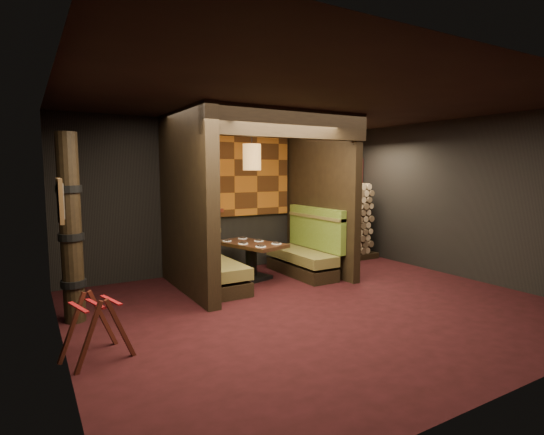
{
  "coord_description": "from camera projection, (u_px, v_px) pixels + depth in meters",
  "views": [
    {
      "loc": [
        -3.54,
        -4.72,
        1.93
      ],
      "look_at": [
        0.0,
        1.3,
        1.15
      ],
      "focal_mm": 28.0,
      "sensor_mm": 36.0,
      "label": 1
    }
  ],
  "objects": [
    {
      "name": "floor",
      "position": [
        318.0,
        307.0,
        6.04
      ],
      "size": [
        6.5,
        5.5,
        0.02
      ],
      "primitive_type": "cube",
      "color": "black",
      "rests_on": "ground"
    },
    {
      "name": "ceiling",
      "position": [
        321.0,
        101.0,
        5.72
      ],
      "size": [
        6.5,
        5.5,
        0.02
      ],
      "primitive_type": "cube",
      "color": "black",
      "rests_on": "ground"
    },
    {
      "name": "wall_back",
      "position": [
        234.0,
        196.0,
        8.25
      ],
      "size": [
        6.5,
        0.02,
        2.85
      ],
      "primitive_type": "cube",
      "color": "black",
      "rests_on": "ground"
    },
    {
      "name": "wall_front",
      "position": [
        519.0,
        231.0,
        3.52
      ],
      "size": [
        6.5,
        0.02,
        2.85
      ],
      "primitive_type": "cube",
      "color": "black",
      "rests_on": "ground"
    },
    {
      "name": "wall_left",
      "position": [
        57.0,
        221.0,
        4.24
      ],
      "size": [
        0.02,
        5.5,
        2.85
      ],
      "primitive_type": "cube",
      "color": "black",
      "rests_on": "ground"
    },
    {
      "name": "wall_right",
      "position": [
        467.0,
        199.0,
        7.52
      ],
      "size": [
        0.02,
        5.5,
        2.85
      ],
      "primitive_type": "cube",
      "color": "black",
      "rests_on": "ground"
    },
    {
      "name": "partition_left",
      "position": [
        186.0,
        203.0,
        6.62
      ],
      "size": [
        0.2,
        2.2,
        2.85
      ],
      "primitive_type": "cube",
      "color": "black",
      "rests_on": "floor"
    },
    {
      "name": "partition_right",
      "position": [
        321.0,
        197.0,
        7.99
      ],
      "size": [
        0.15,
        2.1,
        2.85
      ],
      "primitive_type": "cube",
      "color": "black",
      "rests_on": "floor"
    },
    {
      "name": "header_beam",
      "position": [
        291.0,
        123.0,
        6.34
      ],
      "size": [
        2.85,
        0.18,
        0.44
      ],
      "primitive_type": "cube",
      "color": "black",
      "rests_on": "partition_left"
    },
    {
      "name": "tapa_back_panel",
      "position": [
        234.0,
        176.0,
        8.15
      ],
      "size": [
        2.4,
        0.06,
        1.55
      ],
      "primitive_type": "cube",
      "color": "#9E5416",
      "rests_on": "wall_back"
    },
    {
      "name": "tapa_side_panel",
      "position": [
        189.0,
        175.0,
        6.78
      ],
      "size": [
        0.04,
        1.85,
        1.45
      ],
      "primitive_type": "cube",
      "color": "#9E5416",
      "rests_on": "partition_left"
    },
    {
      "name": "lacquer_shelf",
      "position": [
        208.0,
        211.0,
        7.88
      ],
      "size": [
        0.6,
        0.12,
        0.07
      ],
      "primitive_type": "cube",
      "color": "#541B12",
      "rests_on": "wall_back"
    },
    {
      "name": "booth_bench_left",
      "position": [
        211.0,
        264.0,
        6.93
      ],
      "size": [
        0.68,
        1.6,
        1.14
      ],
      "color": "black",
      "rests_on": "floor"
    },
    {
      "name": "booth_bench_right",
      "position": [
        306.0,
        253.0,
        7.88
      ],
      "size": [
        0.68,
        1.6,
        1.14
      ],
      "color": "black",
      "rests_on": "floor"
    },
    {
      "name": "dining_table",
      "position": [
        251.0,
        255.0,
        7.52
      ],
      "size": [
        1.01,
        1.39,
        0.66
      ],
      "color": "black",
      "rests_on": "floor"
    },
    {
      "name": "place_settings",
      "position": [
        251.0,
        242.0,
        7.5
      ],
      "size": [
        0.8,
        1.11,
        0.03
      ],
      "color": "white",
      "rests_on": "dining_table"
    },
    {
      "name": "pendant_lamp",
      "position": [
        252.0,
        157.0,
        7.29
      ],
      "size": [
        0.31,
        0.31,
        0.92
      ],
      "color": "#9F7138",
      "rests_on": "ceiling"
    },
    {
      "name": "framed_picture",
      "position": [
        60.0,
        201.0,
        4.33
      ],
      "size": [
        0.05,
        0.36,
        0.46
      ],
      "color": "brown",
      "rests_on": "wall_left"
    },
    {
      "name": "luggage_rack",
      "position": [
        96.0,
        325.0,
        4.34
      ],
      "size": [
        0.75,
        0.61,
        0.71
      ],
      "color": "#491B12",
      "rests_on": "floor"
    },
    {
      "name": "totem_column",
      "position": [
        71.0,
        230.0,
        5.32
      ],
      "size": [
        0.31,
        0.31,
        2.4
      ],
      "color": "black",
      "rests_on": "floor"
    },
    {
      "name": "firewood_stack",
      "position": [
        339.0,
        222.0,
        9.11
      ],
      "size": [
        1.73,
        0.7,
        1.64
      ],
      "color": "black",
      "rests_on": "floor"
    },
    {
      "name": "mosaic_header",
      "position": [
        330.0,
        171.0,
        9.28
      ],
      "size": [
        1.83,
        0.1,
        0.56
      ],
      "primitive_type": "cube",
      "color": "maroon",
      "rests_on": "wall_back"
    },
    {
      "name": "bay_front_post",
      "position": [
        316.0,
        196.0,
        8.26
      ],
      "size": [
        0.08,
        0.08,
        2.85
      ],
      "primitive_type": "cube",
      "color": "black",
      "rests_on": "floor"
    }
  ]
}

